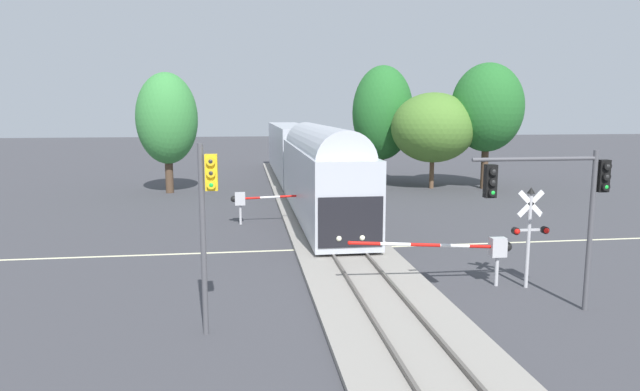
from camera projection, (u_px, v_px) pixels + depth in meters
ground_plane at (341, 248)px, 25.61m from camera, size 220.00×220.00×0.00m
road_centre_stripe at (341, 248)px, 25.61m from camera, size 44.00×0.20×0.01m
railway_track at (341, 246)px, 25.59m from camera, size 4.40×80.00×0.32m
commuter_train at (302, 157)px, 41.96m from camera, size 3.04×41.79×5.16m
crossing_gate_near at (479, 248)px, 19.89m from camera, size 6.04×0.40×1.85m
crossing_signal_mast at (530, 227)px, 19.62m from camera, size 1.36×0.44×3.65m
crossing_gate_far at (253, 199)px, 30.89m from camera, size 6.14×0.40×1.80m
traffic_signal_near_left at (207, 208)px, 15.30m from camera, size 0.53×0.38×5.44m
traffic_signal_near_right at (559, 192)px, 16.99m from camera, size 4.43×0.38×5.12m
oak_far_right at (433, 128)px, 44.53m from camera, size 6.72×6.72×7.72m
maple_right_background at (487, 108)px, 44.11m from camera, size 5.69×5.69×10.03m
oak_behind_train at (167, 119)px, 41.95m from camera, size 4.60×4.60×9.14m
elm_centre_background at (383, 113)px, 48.19m from camera, size 5.27×5.27×10.14m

